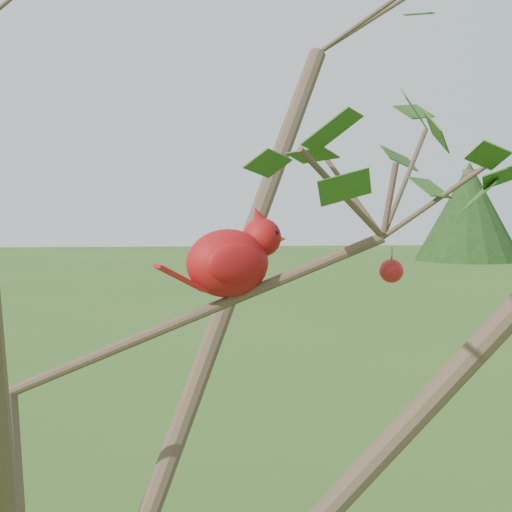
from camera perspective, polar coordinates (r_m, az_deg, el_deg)
The scene contains 3 objects.
crabapple_tree at distance 1.17m, azimuth -15.56°, elevation -2.81°, with size 2.35×2.05×2.95m.
cardinal at distance 1.25m, azimuth -1.75°, elevation -0.25°, with size 0.22×0.14×0.16m.
distant_trees at distance 25.00m, azimuth -1.29°, elevation 2.46°, with size 41.63×14.17×3.87m.
Camera 1 is at (0.23, -1.17, 2.25)m, focal length 55.00 mm.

